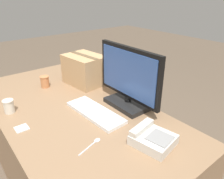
# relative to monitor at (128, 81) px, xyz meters

# --- Properties ---
(office_desk) EXTENTS (1.80, 0.90, 0.73)m
(office_desk) POSITION_rel_monitor_xyz_m (-0.23, -0.33, -0.55)
(office_desk) COLOR #8C6B4C
(office_desk) RESTS_ON ground_plane
(monitor) EXTENTS (0.55, 0.20, 0.42)m
(monitor) POSITION_rel_monitor_xyz_m (0.00, 0.00, 0.00)
(monitor) COLOR black
(monitor) RESTS_ON office_desk
(keyboard) EXTENTS (0.46, 0.18, 0.03)m
(keyboard) POSITION_rel_monitor_xyz_m (-0.05, -0.24, -0.17)
(keyboard) COLOR silver
(keyboard) RESTS_ON office_desk
(desk_phone) EXTENTS (0.24, 0.22, 0.08)m
(desk_phone) POSITION_rel_monitor_xyz_m (0.39, -0.18, -0.15)
(desk_phone) COLOR beige
(desk_phone) RESTS_ON office_desk
(paper_cup_left) EXTENTS (0.07, 0.07, 0.10)m
(paper_cup_left) POSITION_rel_monitor_xyz_m (-0.66, -0.32, -0.14)
(paper_cup_left) COLOR #BC7547
(paper_cup_left) RESTS_ON office_desk
(paper_cup_right) EXTENTS (0.07, 0.07, 0.09)m
(paper_cup_right) POSITION_rel_monitor_xyz_m (-0.42, -0.68, -0.14)
(paper_cup_right) COLOR beige
(paper_cup_right) RESTS_ON office_desk
(spoon) EXTENTS (0.07, 0.17, 0.00)m
(spoon) POSITION_rel_monitor_xyz_m (0.20, -0.42, -0.18)
(spoon) COLOR silver
(spoon) RESTS_ON office_desk
(cardboard_box) EXTENTS (0.36, 0.29, 0.25)m
(cardboard_box) POSITION_rel_monitor_xyz_m (-0.53, -0.02, -0.06)
(cardboard_box) COLOR tan
(cardboard_box) RESTS_ON office_desk
(sticky_note_pad) EXTENTS (0.07, 0.07, 0.01)m
(sticky_note_pad) POSITION_rel_monitor_xyz_m (-0.18, -0.68, -0.18)
(sticky_note_pad) COLOR silver
(sticky_note_pad) RESTS_ON office_desk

